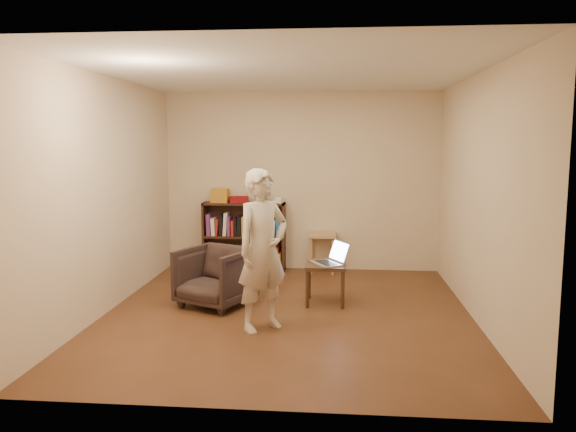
# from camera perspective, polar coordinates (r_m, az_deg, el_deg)

# --- Properties ---
(floor) EXTENTS (4.50, 4.50, 0.00)m
(floor) POSITION_cam_1_polar(r_m,az_deg,el_deg) (6.27, -0.05, -9.90)
(floor) COLOR #482B17
(floor) RESTS_ON ground
(ceiling) EXTENTS (4.50, 4.50, 0.00)m
(ceiling) POSITION_cam_1_polar(r_m,az_deg,el_deg) (6.03, -0.05, 14.41)
(ceiling) COLOR white
(ceiling) RESTS_ON wall_back
(wall_back) EXTENTS (4.00, 0.00, 4.00)m
(wall_back) POSITION_cam_1_polar(r_m,az_deg,el_deg) (8.25, 1.37, 3.51)
(wall_back) COLOR beige
(wall_back) RESTS_ON floor
(wall_left) EXTENTS (0.00, 4.50, 4.50)m
(wall_left) POSITION_cam_1_polar(r_m,az_deg,el_deg) (6.50, -17.90, 2.06)
(wall_left) COLOR beige
(wall_left) RESTS_ON floor
(wall_right) EXTENTS (0.00, 4.50, 4.50)m
(wall_right) POSITION_cam_1_polar(r_m,az_deg,el_deg) (6.16, 18.82, 1.74)
(wall_right) COLOR beige
(wall_right) RESTS_ON floor
(bookshelf) EXTENTS (1.20, 0.30, 1.00)m
(bookshelf) POSITION_cam_1_polar(r_m,az_deg,el_deg) (8.29, -4.45, -2.48)
(bookshelf) COLOR black
(bookshelf) RESTS_ON floor
(box_yellow) EXTENTS (0.25, 0.19, 0.20)m
(box_yellow) POSITION_cam_1_polar(r_m,az_deg,el_deg) (8.26, -6.92, 2.07)
(box_yellow) COLOR orange
(box_yellow) RESTS_ON bookshelf
(red_cloth) EXTENTS (0.30, 0.24, 0.09)m
(red_cloth) POSITION_cam_1_polar(r_m,az_deg,el_deg) (8.22, -4.98, 1.68)
(red_cloth) COLOR maroon
(red_cloth) RESTS_ON bookshelf
(box_green) EXTENTS (0.14, 0.14, 0.13)m
(box_green) POSITION_cam_1_polar(r_m,az_deg,el_deg) (8.15, -2.71, 1.81)
(box_green) COLOR #26731E
(box_green) RESTS_ON bookshelf
(box_white) EXTENTS (0.13, 0.13, 0.08)m
(box_white) POSITION_cam_1_polar(r_m,az_deg,el_deg) (8.12, -0.93, 1.62)
(box_white) COLOR white
(box_white) RESTS_ON bookshelf
(stool) EXTENTS (0.39, 0.39, 0.57)m
(stool) POSITION_cam_1_polar(r_m,az_deg,el_deg) (8.12, 3.50, -2.57)
(stool) COLOR tan
(stool) RESTS_ON floor
(armchair) EXTENTS (0.97, 0.98, 0.68)m
(armchair) POSITION_cam_1_polar(r_m,az_deg,el_deg) (6.55, -7.39, -6.13)
(armchair) COLOR #312320
(armchair) RESTS_ON floor
(side_table) EXTENTS (0.46, 0.46, 0.47)m
(side_table) POSITION_cam_1_polar(r_m,az_deg,el_deg) (6.57, 3.83, -5.55)
(side_table) COLOR black
(side_table) RESTS_ON floor
(laptop) EXTENTS (0.49, 0.50, 0.27)m
(laptop) POSITION_cam_1_polar(r_m,az_deg,el_deg) (6.54, 4.39, -4.36)
(laptop) COLOR silver
(laptop) RESTS_ON side_table
(person) EXTENTS (0.69, 0.69, 1.62)m
(person) POSITION_cam_1_polar(r_m,az_deg,el_deg) (5.59, -2.60, -3.49)
(person) COLOR beige
(person) RESTS_ON floor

